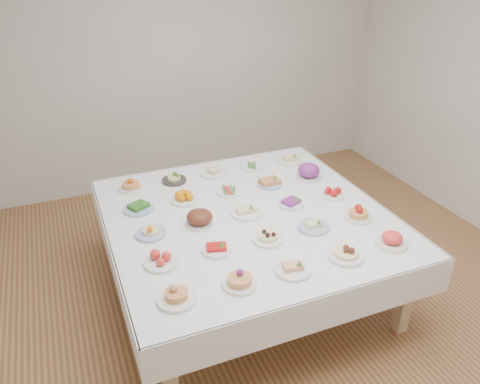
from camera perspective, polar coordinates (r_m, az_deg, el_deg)
name	(u,v)px	position (r m, az deg, el deg)	size (l,w,h in m)	color
room_envelope	(280,84)	(3.25, 4.90, 12.97)	(5.02, 5.02, 2.81)	#9A6F40
display_table	(247,221)	(3.79, 0.86, -3.60)	(2.20, 2.20, 0.75)	white
dish_0	(176,292)	(2.91, -7.78, -12.02)	(0.24, 0.24, 0.14)	white
dish_1	(240,279)	(3.00, -0.05, -10.54)	(0.22, 0.22, 0.12)	white
dish_2	(293,266)	(3.14, 6.47, -8.97)	(0.24, 0.24, 0.10)	white
dish_3	(346,250)	(3.31, 12.85, -6.87)	(0.25, 0.25, 0.14)	white
dish_4	(392,238)	(3.54, 18.07, -5.39)	(0.23, 0.23, 0.12)	white
dish_5	(161,259)	(3.22, -9.60, -8.00)	(0.23, 0.23, 0.10)	white
dish_6	(216,247)	(3.31, -2.90, -6.74)	(0.21, 0.21, 0.09)	white
dish_7	(268,235)	(3.42, 3.42, -5.24)	(0.23, 0.23, 0.11)	white
dish_8	(314,225)	(3.60, 8.95, -3.95)	(0.24, 0.24, 0.09)	#4C66B2
dish_9	(359,212)	(3.79, 14.27, -2.36)	(0.22, 0.21, 0.13)	white
dish_10	(151,229)	(3.54, -10.85, -4.40)	(0.23, 0.23, 0.12)	#4C66B2
dish_11	(200,217)	(3.60, -4.95, -3.04)	(0.23, 0.23, 0.14)	white
dish_12	(246,210)	(3.74, 0.78, -2.23)	(0.24, 0.24, 0.10)	white
dish_13	(291,201)	(3.89, 6.24, -1.13)	(0.21, 0.21, 0.10)	white
dish_14	(332,192)	(4.08, 11.15, 0.00)	(0.21, 0.21, 0.09)	white
dish_15	(138,205)	(3.88, -12.28, -1.51)	(0.25, 0.25, 0.11)	#4C66B2
dish_16	(185,196)	(3.95, -6.75, -0.50)	(0.23, 0.23, 0.11)	white
dish_17	(229,191)	(4.06, -1.33, 0.12)	(0.22, 0.22, 0.05)	white
dish_18	(270,181)	(4.19, 3.64, 1.35)	(0.22, 0.22, 0.10)	#4C66B2
dish_19	(309,171)	(4.35, 8.39, 2.54)	(0.28, 0.28, 0.15)	white
dish_20	(131,184)	(4.22, -13.17, 0.95)	(0.21, 0.21, 0.12)	white
dish_21	(174,177)	(4.29, -8.05, 1.79)	(0.22, 0.22, 0.10)	#2B2926
dish_22	(214,171)	(4.39, -3.25, 2.62)	(0.25, 0.25, 0.10)	white
dish_23	(252,166)	(4.53, 1.45, 3.15)	(0.22, 0.22, 0.05)	white
dish_24	(290,158)	(4.67, 6.13, 4.13)	(0.24, 0.24, 0.10)	white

